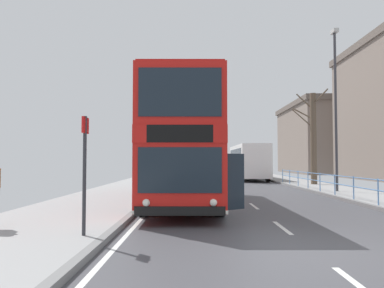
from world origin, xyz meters
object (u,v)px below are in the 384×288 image
(background_building_01, at_px, (332,138))
(bare_tree_far_00, at_px, (313,137))
(background_bus_far_lane, at_px, (248,161))
(bus_stop_sign_near, at_px, (85,162))
(street_lamp_far_side, at_px, (336,98))
(double_decker_bus_main, at_px, (184,146))

(background_building_01, bearing_deg, bare_tree_far_00, -112.31)
(background_bus_far_lane, height_order, bare_tree_far_00, bare_tree_far_00)
(bus_stop_sign_near, bearing_deg, street_lamp_far_side, 50.37)
(street_lamp_far_side, distance_m, bare_tree_far_00, 6.52)
(street_lamp_far_side, height_order, bare_tree_far_00, street_lamp_far_side)
(background_bus_far_lane, relative_size, background_building_01, 0.55)
(background_bus_far_lane, relative_size, street_lamp_far_side, 1.11)
(street_lamp_far_side, relative_size, background_building_01, 0.50)
(bus_stop_sign_near, bearing_deg, bare_tree_far_00, 59.63)
(background_building_01, bearing_deg, double_decker_bus_main, -117.40)
(bus_stop_sign_near, relative_size, street_lamp_far_side, 0.30)
(double_decker_bus_main, xyz_separation_m, background_bus_far_lane, (5.48, 19.67, -0.65))
(double_decker_bus_main, distance_m, bare_tree_far_00, 14.18)
(bus_stop_sign_near, bearing_deg, double_decker_bus_main, 74.96)
(double_decker_bus_main, height_order, bare_tree_far_00, bare_tree_far_00)
(double_decker_bus_main, height_order, bus_stop_sign_near, double_decker_bus_main)
(bus_stop_sign_near, xyz_separation_m, background_building_01, (22.59, 47.15, 3.31))
(background_building_01, bearing_deg, bus_stop_sign_near, -115.60)
(background_building_01, bearing_deg, background_bus_far_lane, -127.00)
(street_lamp_far_side, bearing_deg, bus_stop_sign_near, -129.63)
(street_lamp_far_side, distance_m, background_building_01, 37.11)
(street_lamp_far_side, xyz_separation_m, bare_tree_far_00, (0.71, 6.25, -1.72))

